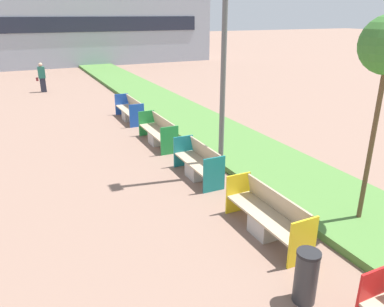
% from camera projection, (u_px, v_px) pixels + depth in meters
% --- Properties ---
extents(planter_grass_strip, '(2.80, 120.00, 0.18)m').
position_uv_depth(planter_grass_strip, '(244.00, 150.00, 12.44)').
color(planter_grass_strip, '#4C7A38').
rests_on(planter_grass_strip, ground).
extents(building_backdrop, '(20.77, 6.06, 6.30)m').
position_uv_depth(building_backdrop, '(94.00, 27.00, 34.16)').
color(building_backdrop, '#939EAD').
rests_on(building_backdrop, ground).
extents(bench_yellow_frame, '(0.65, 2.24, 0.94)m').
position_uv_depth(bench_yellow_frame, '(268.00, 218.00, 7.74)').
color(bench_yellow_frame, '#ADA8A0').
rests_on(bench_yellow_frame, ground).
extents(bench_teal_frame, '(0.65, 1.97, 0.94)m').
position_uv_depth(bench_teal_frame, '(199.00, 165.00, 10.46)').
color(bench_teal_frame, '#ADA8A0').
rests_on(bench_teal_frame, ground).
extents(bench_green_frame, '(0.65, 2.32, 0.94)m').
position_uv_depth(bench_green_frame, '(158.00, 134.00, 13.17)').
color(bench_green_frame, '#ADA8A0').
rests_on(bench_green_frame, ground).
extents(bench_blue_frame, '(0.65, 2.29, 0.94)m').
position_uv_depth(bench_blue_frame, '(130.00, 112.00, 16.10)').
color(bench_blue_frame, '#ADA8A0').
rests_on(bench_blue_frame, ground).
extents(litter_bin, '(0.38, 0.38, 0.92)m').
position_uv_depth(litter_bin, '(306.00, 277.00, 5.89)').
color(litter_bin, '#2D2D30').
rests_on(litter_bin, ground).
extents(street_lamp_post, '(0.24, 0.44, 7.20)m').
position_uv_depth(street_lamp_post, '(224.00, 29.00, 9.30)').
color(street_lamp_post, '#56595B').
rests_on(street_lamp_post, ground).
extents(pedestrian_walking, '(0.53, 0.24, 1.69)m').
position_uv_depth(pedestrian_walking, '(42.00, 77.00, 21.67)').
color(pedestrian_walking, '#232633').
rests_on(pedestrian_walking, ground).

